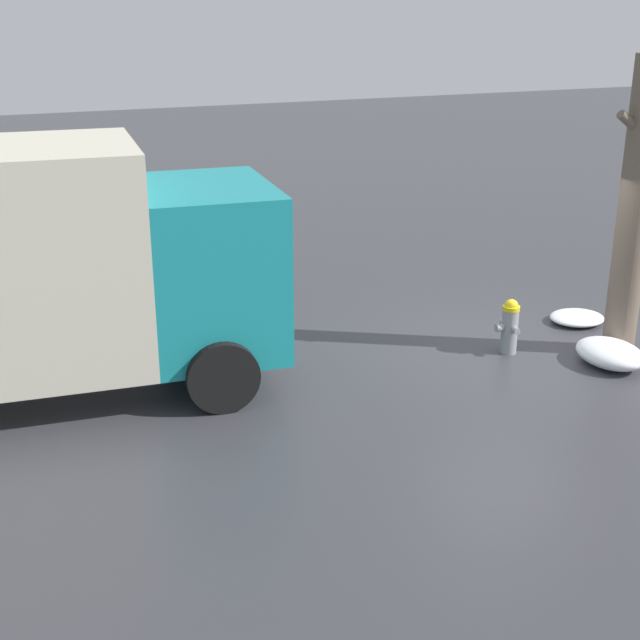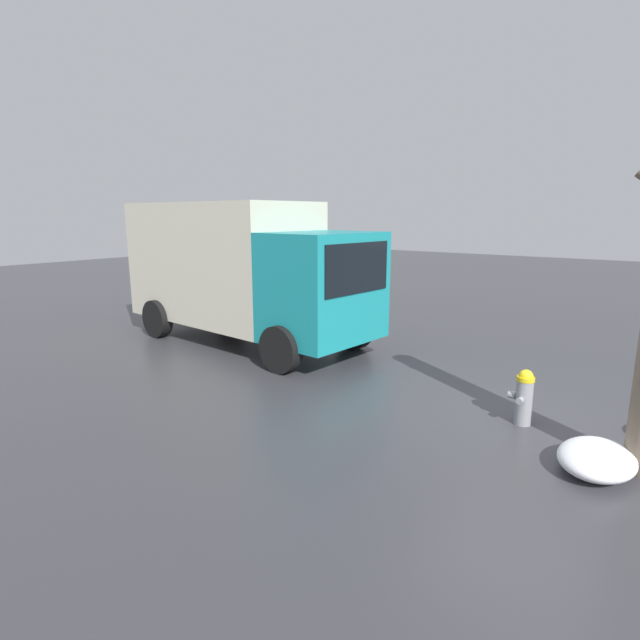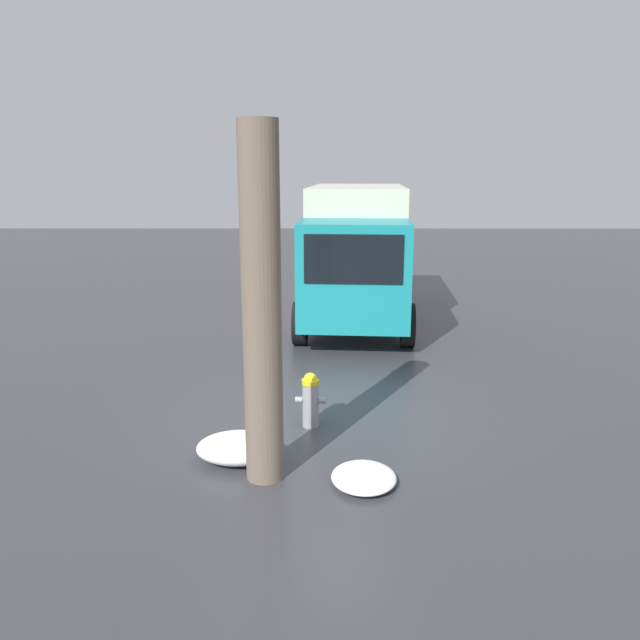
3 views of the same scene
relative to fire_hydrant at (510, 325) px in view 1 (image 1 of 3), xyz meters
The scene contains 6 objects.
ground_plane 0.41m from the fire_hydrant, behind, with size 60.00×60.00×0.00m, color #38383D.
fire_hydrant is the anchor object (origin of this frame).
tree_trunk 2.29m from the fire_hydrant, 161.06° to the left, with size 0.68×0.45×4.10m.
delivery_truck 6.74m from the fire_hydrant, ahead, with size 6.45×2.86×3.16m.
snow_pile_by_hydrant 1.40m from the fire_hydrant, 140.01° to the left, with size 0.82×1.06×0.33m.
snow_pile_curbside 1.83m from the fire_hydrant, 158.82° to the right, with size 0.85×0.76×0.16m.
Camera 1 is at (6.84, 9.90, 4.82)m, focal length 50.00 mm.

